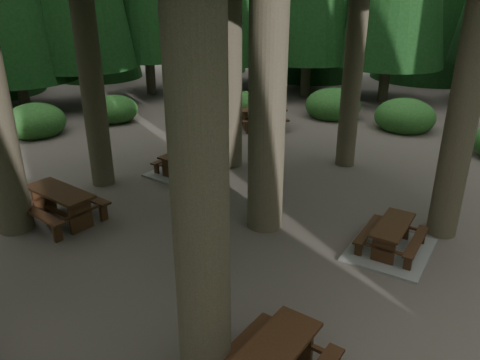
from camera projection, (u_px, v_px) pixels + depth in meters
ground at (243, 238)px, 10.88m from camera, size 80.00×80.00×0.00m
picnic_table_a at (391, 242)px, 10.26m from camera, size 2.46×2.28×0.67m
picnic_table_b at (60, 201)px, 11.42m from camera, size 2.07×2.31×0.83m
picnic_table_c at (183, 166)px, 14.53m from camera, size 2.39×2.18×0.67m
picnic_table_d at (263, 115)px, 18.87m from camera, size 2.32×2.16×0.80m
shrub_ring at (248, 203)px, 11.66m from camera, size 23.86×24.64×1.49m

